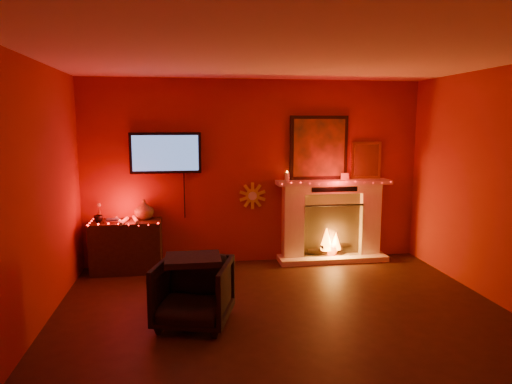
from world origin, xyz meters
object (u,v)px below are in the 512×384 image
at_px(sunburst_clock, 252,196).
at_px(armchair, 194,293).
at_px(fireplace, 331,213).
at_px(tv, 166,153).
at_px(console_table, 128,243).

relative_size(sunburst_clock, armchair, 0.53).
xyz_separation_m(fireplace, sunburst_clock, (-1.19, 0.09, 0.28)).
bearing_deg(tv, armchair, -80.91).
xyz_separation_m(sunburst_clock, console_table, (-1.80, -0.22, -0.60)).
bearing_deg(fireplace, tv, 178.50).
distance_m(fireplace, console_table, 3.01).
relative_size(tv, armchair, 1.65).
bearing_deg(fireplace, console_table, -177.61).
bearing_deg(armchair, console_table, 131.74).
bearing_deg(console_table, fireplace, 2.39).
bearing_deg(tv, console_table, -161.14).
height_order(console_table, armchair, console_table).
height_order(fireplace, tv, fireplace).
distance_m(fireplace, armchair, 2.93).
bearing_deg(sunburst_clock, armchair, -113.72).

